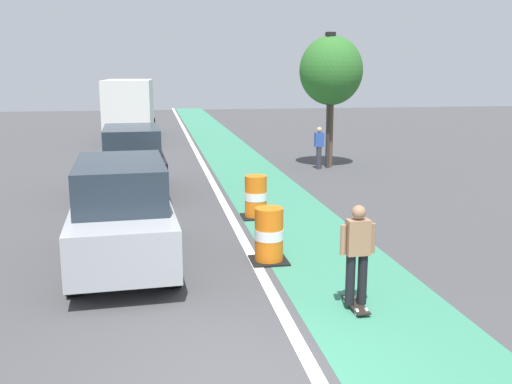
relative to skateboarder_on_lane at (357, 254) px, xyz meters
name	(u,v)px	position (x,y,z in m)	size (l,w,h in m)	color
ground_plane	(245,384)	(-2.08, -1.95, -0.91)	(100.00, 100.00, 0.00)	#424244
bike_lane_strip	(261,186)	(0.32, 10.05, -0.91)	(2.50, 80.00, 0.01)	#387F60
lane_divider_stripe	(215,187)	(-1.18, 10.05, -0.91)	(0.20, 80.00, 0.01)	silver
skateboarder_on_lane	(357,254)	(0.00, 0.00, 0.00)	(0.57, 0.80, 1.69)	black
parked_suv_nearest	(122,213)	(-3.72, 2.84, 0.12)	(2.10, 4.69, 2.04)	#9EA0A5
parked_suv_second	(133,160)	(-3.74, 9.60, 0.12)	(2.07, 4.67, 2.04)	black
traffic_barrel_front	(269,236)	(-0.91, 2.51, -0.38)	(0.73, 0.73, 1.09)	orange
traffic_barrel_mid	(256,197)	(-0.56, 6.02, -0.38)	(0.73, 0.73, 1.09)	orange
delivery_truck_down_block	(130,106)	(-4.27, 23.82, 0.94)	(2.55, 7.67, 3.23)	silver
traffic_light_corner	(330,76)	(3.52, 13.20, 2.59)	(0.41, 0.32, 5.10)	#2D2D2D
pedestrian_crossing	(319,147)	(3.10, 12.97, -0.05)	(0.34, 0.20, 1.61)	#33333D
street_tree_sidewalk	(331,71)	(3.63, 13.39, 2.76)	(2.40, 2.40, 5.00)	brown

